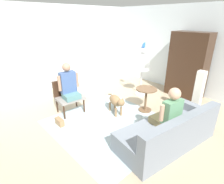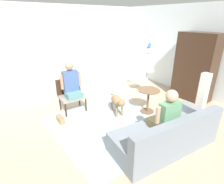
# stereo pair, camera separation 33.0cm
# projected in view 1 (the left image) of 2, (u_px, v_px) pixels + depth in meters

# --- Properties ---
(ground_plane) EXTENTS (7.42, 7.42, 0.00)m
(ground_plane) POSITION_uv_depth(u_px,v_px,m) (116.00, 121.00, 4.41)
(ground_plane) COLOR tan
(back_wall) EXTENTS (6.60, 0.12, 2.79)m
(back_wall) POSITION_uv_depth(u_px,v_px,m) (185.00, 50.00, 5.85)
(back_wall) COLOR silver
(back_wall) RESTS_ON ground
(left_wall) EXTENTS (0.12, 6.78, 2.79)m
(left_wall) POSITION_uv_depth(u_px,v_px,m) (62.00, 48.00, 6.13)
(left_wall) COLOR silver
(left_wall) RESTS_ON ground
(area_rug) EXTENTS (2.62, 2.52, 0.01)m
(area_rug) POSITION_uv_depth(u_px,v_px,m) (110.00, 124.00, 4.28)
(area_rug) COLOR #9EB2B7
(area_rug) RESTS_ON ground
(couch) EXTENTS (1.19, 2.20, 0.79)m
(couch) POSITION_uv_depth(u_px,v_px,m) (169.00, 132.00, 3.51)
(couch) COLOR slate
(couch) RESTS_ON ground
(armchair) EXTENTS (0.61, 0.71, 0.87)m
(armchair) POSITION_uv_depth(u_px,v_px,m) (68.00, 93.00, 4.71)
(armchair) COLOR #382316
(armchair) RESTS_ON ground
(person_on_couch) EXTENTS (0.53, 0.56, 0.83)m
(person_on_couch) POSITION_uv_depth(u_px,v_px,m) (169.00, 112.00, 3.36)
(person_on_couch) COLOR #897A50
(person_on_armchair) EXTENTS (0.43, 0.55, 0.91)m
(person_on_armchair) POSITION_uv_depth(u_px,v_px,m) (69.00, 84.00, 4.50)
(person_on_armchair) COLOR slate
(round_end_table) EXTENTS (0.56, 0.56, 0.65)m
(round_end_table) POSITION_uv_depth(u_px,v_px,m) (146.00, 97.00, 4.76)
(round_end_table) COLOR brown
(round_end_table) RESTS_ON ground
(dog) EXTENTS (0.81, 0.41, 0.57)m
(dog) POSITION_uv_depth(u_px,v_px,m) (116.00, 101.00, 4.61)
(dog) COLOR olive
(dog) RESTS_ON ground
(bird_cage_stand) EXTENTS (0.45, 0.45, 1.53)m
(bird_cage_stand) POSITION_uv_depth(u_px,v_px,m) (142.00, 70.00, 5.63)
(bird_cage_stand) COLOR silver
(bird_cage_stand) RESTS_ON ground
(parrot) EXTENTS (0.17, 0.10, 0.17)m
(parrot) POSITION_uv_depth(u_px,v_px,m) (144.00, 45.00, 5.33)
(parrot) COLOR blue
(parrot) RESTS_ON bird_cage_stand
(column_lamp) EXTENTS (0.20, 0.20, 1.23)m
(column_lamp) POSITION_uv_depth(u_px,v_px,m) (198.00, 95.00, 4.36)
(column_lamp) COLOR #4C4742
(column_lamp) RESTS_ON ground
(armoire_cabinet) EXTENTS (1.11, 0.56, 2.01)m
(armoire_cabinet) POSITION_uv_depth(u_px,v_px,m) (188.00, 66.00, 5.50)
(armoire_cabinet) COLOR #382316
(armoire_cabinet) RESTS_ON ground
(handbag) EXTENTS (0.27, 0.11, 0.17)m
(handbag) POSITION_uv_depth(u_px,v_px,m) (60.00, 122.00, 4.21)
(handbag) COLOR #99724C
(handbag) RESTS_ON ground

